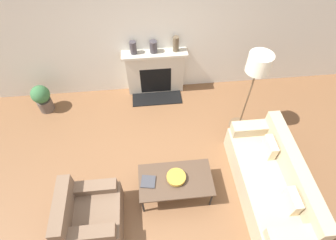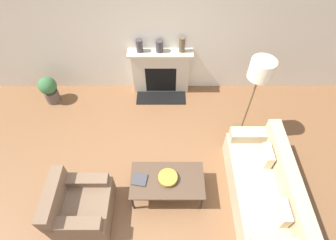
{
  "view_description": "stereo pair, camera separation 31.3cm",
  "coord_description": "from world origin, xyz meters",
  "px_view_note": "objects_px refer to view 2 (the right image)",
  "views": [
    {
      "loc": [
        -0.11,
        -1.95,
        4.12
      ],
      "look_at": [
        0.19,
        1.04,
        0.45
      ],
      "focal_mm": 28.0,
      "sensor_mm": 36.0,
      "label": 1
    },
    {
      "loc": [
        0.2,
        -1.96,
        4.12
      ],
      "look_at": [
        0.19,
        1.04,
        0.45
      ],
      "focal_mm": 28.0,
      "sensor_mm": 36.0,
      "label": 2
    }
  ],
  "objects_px": {
    "coffee_table": "(168,181)",
    "floor_lamp": "(260,77)",
    "fireplace": "(162,72)",
    "potted_plant": "(50,89)",
    "couch": "(264,191)",
    "armchair_near": "(80,206)",
    "mantel_vase_left": "(140,46)",
    "book": "(140,179)",
    "mantel_vase_center_left": "(160,46)",
    "mantel_vase_center_right": "(183,45)",
    "bowl": "(168,178)"
  },
  "relations": [
    {
      "from": "coffee_table",
      "to": "floor_lamp",
      "type": "height_order",
      "value": "floor_lamp"
    },
    {
      "from": "fireplace",
      "to": "potted_plant",
      "type": "relative_size",
      "value": 2.11
    },
    {
      "from": "fireplace",
      "to": "floor_lamp",
      "type": "xyz_separation_m",
      "value": [
        1.56,
        -1.18,
        0.91
      ]
    },
    {
      "from": "coffee_table",
      "to": "potted_plant",
      "type": "xyz_separation_m",
      "value": [
        -2.45,
        2.1,
        -0.07
      ]
    },
    {
      "from": "coffee_table",
      "to": "couch",
      "type": "bearing_deg",
      "value": -4.59
    },
    {
      "from": "armchair_near",
      "to": "mantel_vase_left",
      "type": "bearing_deg",
      "value": -15.19
    },
    {
      "from": "book",
      "to": "floor_lamp",
      "type": "height_order",
      "value": "floor_lamp"
    },
    {
      "from": "fireplace",
      "to": "book",
      "type": "relative_size",
      "value": 5.29
    },
    {
      "from": "armchair_near",
      "to": "fireplace",
      "type": "bearing_deg",
      "value": -22.54
    },
    {
      "from": "fireplace",
      "to": "mantel_vase_left",
      "type": "bearing_deg",
      "value": 177.77
    },
    {
      "from": "mantel_vase_left",
      "to": "mantel_vase_center_left",
      "type": "bearing_deg",
      "value": 0.0
    },
    {
      "from": "mantel_vase_left",
      "to": "mantel_vase_center_right",
      "type": "distance_m",
      "value": 0.82
    },
    {
      "from": "coffee_table",
      "to": "mantel_vase_center_right",
      "type": "relative_size",
      "value": 3.74
    },
    {
      "from": "mantel_vase_center_right",
      "to": "potted_plant",
      "type": "distance_m",
      "value": 2.88
    },
    {
      "from": "mantel_vase_center_right",
      "to": "book",
      "type": "bearing_deg",
      "value": -105.97
    },
    {
      "from": "couch",
      "to": "armchair_near",
      "type": "xyz_separation_m",
      "value": [
        -2.79,
        -0.25,
        -0.02
      ]
    },
    {
      "from": "book",
      "to": "mantel_vase_center_left",
      "type": "distance_m",
      "value": 2.56
    },
    {
      "from": "book",
      "to": "mantel_vase_left",
      "type": "xyz_separation_m",
      "value": [
        -0.12,
        2.45,
        0.7
      ]
    },
    {
      "from": "floor_lamp",
      "to": "mantel_vase_center_right",
      "type": "distance_m",
      "value": 1.67
    },
    {
      "from": "bowl",
      "to": "mantel_vase_center_left",
      "type": "height_order",
      "value": "mantel_vase_center_left"
    },
    {
      "from": "fireplace",
      "to": "bowl",
      "type": "bearing_deg",
      "value": -86.47
    },
    {
      "from": "bowl",
      "to": "floor_lamp",
      "type": "height_order",
      "value": "floor_lamp"
    },
    {
      "from": "armchair_near",
      "to": "mantel_vase_center_left",
      "type": "height_order",
      "value": "mantel_vase_center_left"
    },
    {
      "from": "coffee_table",
      "to": "floor_lamp",
      "type": "xyz_separation_m",
      "value": [
        1.42,
        1.25,
        1.0
      ]
    },
    {
      "from": "book",
      "to": "floor_lamp",
      "type": "relative_size",
      "value": 0.14
    },
    {
      "from": "fireplace",
      "to": "book",
      "type": "xyz_separation_m",
      "value": [
        -0.28,
        -2.43,
        -0.05
      ]
    },
    {
      "from": "fireplace",
      "to": "book",
      "type": "distance_m",
      "value": 2.45
    },
    {
      "from": "coffee_table",
      "to": "bowl",
      "type": "bearing_deg",
      "value": 55.72
    },
    {
      "from": "bowl",
      "to": "mantel_vase_left",
      "type": "distance_m",
      "value": 2.58
    },
    {
      "from": "coffee_table",
      "to": "mantel_vase_center_right",
      "type": "bearing_deg",
      "value": 83.5
    },
    {
      "from": "couch",
      "to": "mantel_vase_center_right",
      "type": "height_order",
      "value": "mantel_vase_center_right"
    },
    {
      "from": "bowl",
      "to": "couch",
      "type": "bearing_deg",
      "value": -5.08
    },
    {
      "from": "armchair_near",
      "to": "book",
      "type": "height_order",
      "value": "armchair_near"
    },
    {
      "from": "mantel_vase_center_right",
      "to": "fireplace",
      "type": "bearing_deg",
      "value": -177.89
    },
    {
      "from": "mantel_vase_center_right",
      "to": "potted_plant",
      "type": "relative_size",
      "value": 0.49
    },
    {
      "from": "couch",
      "to": "potted_plant",
      "type": "bearing_deg",
      "value": -119.35
    },
    {
      "from": "fireplace",
      "to": "armchair_near",
      "type": "distance_m",
      "value": 3.03
    },
    {
      "from": "armchair_near",
      "to": "mantel_vase_center_right",
      "type": "relative_size",
      "value": 2.74
    },
    {
      "from": "fireplace",
      "to": "coffee_table",
      "type": "relative_size",
      "value": 1.14
    },
    {
      "from": "mantel_vase_center_left",
      "to": "potted_plant",
      "type": "distance_m",
      "value": 2.46
    },
    {
      "from": "coffee_table",
      "to": "mantel_vase_left",
      "type": "height_order",
      "value": "mantel_vase_left"
    },
    {
      "from": "bowl",
      "to": "mantel_vase_left",
      "type": "xyz_separation_m",
      "value": [
        -0.55,
        2.43,
        0.66
      ]
    },
    {
      "from": "bowl",
      "to": "book",
      "type": "bearing_deg",
      "value": -178.41
    },
    {
      "from": "floor_lamp",
      "to": "potted_plant",
      "type": "relative_size",
      "value": 2.79
    },
    {
      "from": "couch",
      "to": "mantel_vase_left",
      "type": "height_order",
      "value": "mantel_vase_left"
    },
    {
      "from": "potted_plant",
      "to": "floor_lamp",
      "type": "bearing_deg",
      "value": -12.3
    },
    {
      "from": "armchair_near",
      "to": "coffee_table",
      "type": "bearing_deg",
      "value": -74.31
    },
    {
      "from": "mantel_vase_center_left",
      "to": "bowl",
      "type": "bearing_deg",
      "value": -86.22
    },
    {
      "from": "mantel_vase_center_left",
      "to": "potted_plant",
      "type": "height_order",
      "value": "mantel_vase_center_left"
    },
    {
      "from": "mantel_vase_center_left",
      "to": "floor_lamp",
      "type": "bearing_deg",
      "value": -37.22
    }
  ]
}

